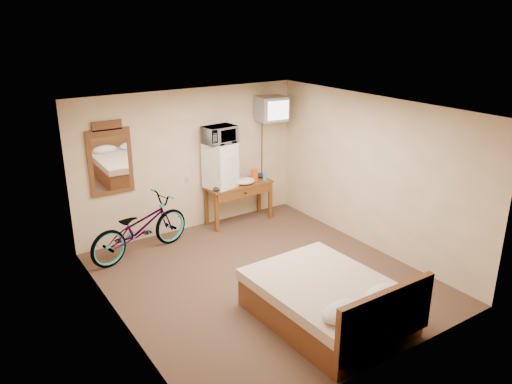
% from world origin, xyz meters
% --- Properties ---
extents(room, '(4.60, 4.64, 2.50)m').
position_xyz_m(room, '(-0.00, 0.00, 1.25)').
color(room, '#433021').
rests_on(room, ground).
extents(desk, '(1.27, 0.52, 0.75)m').
position_xyz_m(desk, '(0.83, 2.00, 0.62)').
color(desk, brown).
rests_on(desk, floor).
extents(mini_fridge, '(0.60, 0.59, 0.80)m').
position_xyz_m(mini_fridge, '(0.47, 2.07, 1.15)').
color(mini_fridge, white).
rests_on(mini_fridge, desk).
extents(microwave, '(0.59, 0.43, 0.31)m').
position_xyz_m(microwave, '(0.47, 2.07, 1.70)').
color(microwave, white).
rests_on(microwave, mini_fridge).
extents(snack_bag, '(0.12, 0.08, 0.23)m').
position_xyz_m(snack_bag, '(1.15, 2.00, 0.86)').
color(snack_bag, '#DE5213').
rests_on(snack_bag, desk).
extents(blue_cup, '(0.08, 0.08, 0.14)m').
position_xyz_m(blue_cup, '(1.34, 1.93, 0.82)').
color(blue_cup, '#3995C2').
rests_on(blue_cup, desk).
extents(cloth_cream, '(0.38, 0.29, 0.12)m').
position_xyz_m(cloth_cream, '(0.91, 1.94, 0.81)').
color(cloth_cream, beige).
rests_on(cloth_cream, desk).
extents(cloth_dark_a, '(0.23, 0.17, 0.09)m').
position_xyz_m(cloth_dark_a, '(0.33, 1.88, 0.79)').
color(cloth_dark_a, black).
rests_on(cloth_dark_a, desk).
extents(cloth_dark_b, '(0.20, 0.16, 0.09)m').
position_xyz_m(cloth_dark_b, '(1.36, 2.10, 0.80)').
color(cloth_dark_b, black).
rests_on(cloth_dark_b, desk).
extents(crt_television, '(0.55, 0.62, 0.44)m').
position_xyz_m(crt_television, '(1.54, 2.02, 2.05)').
color(crt_television, black).
rests_on(crt_television, room).
extents(wall_mirror, '(0.71, 0.04, 1.20)m').
position_xyz_m(wall_mirror, '(-1.41, 2.27, 1.50)').
color(wall_mirror, brown).
rests_on(wall_mirror, room).
extents(bicycle, '(1.87, 1.02, 0.93)m').
position_xyz_m(bicycle, '(-1.20, 1.75, 0.47)').
color(bicycle, black).
rests_on(bicycle, floor).
extents(bed, '(1.51, 1.98, 0.90)m').
position_xyz_m(bed, '(0.06, -1.38, 0.30)').
color(bed, brown).
rests_on(bed, floor).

